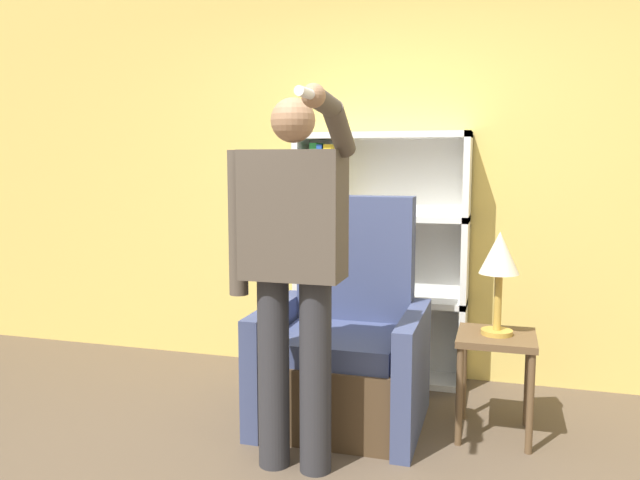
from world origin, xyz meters
The scene contains 6 objects.
wall_back centered at (0.00, 2.03, 1.40)m, with size 8.00×0.06×2.80m.
bookcase centered at (-0.23, 1.87, 0.80)m, with size 1.14×0.28×1.65m.
armchair centered at (-0.17, 1.14, 0.39)m, with size 0.88×0.81×1.26m.
person_standing centered at (-0.26, 0.50, 1.01)m, with size 0.61×0.78×1.74m.
side_table centered at (0.65, 1.15, 0.45)m, with size 0.40×0.40×0.55m.
table_lamp centered at (0.65, 1.15, 0.95)m, with size 0.21×0.21×0.55m.
Camera 1 is at (0.66, -2.18, 1.46)m, focal length 35.00 mm.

